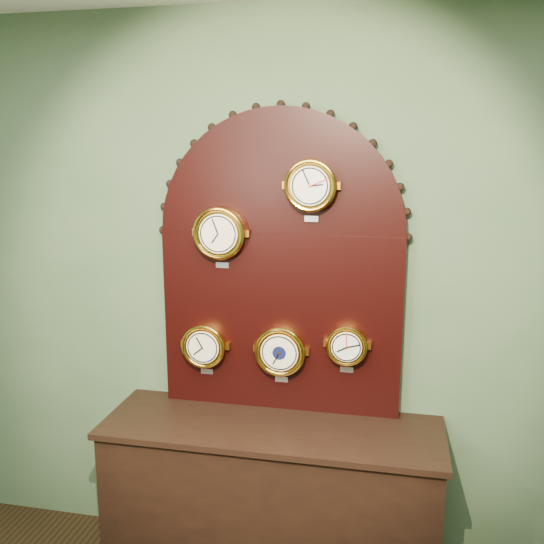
% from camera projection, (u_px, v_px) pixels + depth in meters
% --- Properties ---
extents(wall_back, '(4.00, 0.00, 4.00)m').
position_uv_depth(wall_back, '(282.00, 297.00, 3.00)').
color(wall_back, '#466243').
rests_on(wall_back, ground).
extents(shop_counter, '(1.60, 0.50, 0.80)m').
position_uv_depth(shop_counter, '(271.00, 505.00, 2.95)').
color(shop_counter, black).
rests_on(shop_counter, ground_plane).
extents(display_board, '(1.26, 0.06, 1.53)m').
position_uv_depth(display_board, '(280.00, 254.00, 2.91)').
color(display_board, black).
rests_on(display_board, shop_counter).
extents(roman_clock, '(0.26, 0.08, 0.31)m').
position_uv_depth(roman_clock, '(220.00, 233.00, 2.88)').
color(roman_clock, gold).
rests_on(roman_clock, display_board).
extents(arabic_clock, '(0.24, 0.08, 0.29)m').
position_uv_depth(arabic_clock, '(311.00, 186.00, 2.74)').
color(arabic_clock, gold).
rests_on(arabic_clock, display_board).
extents(hygrometer, '(0.23, 0.08, 0.28)m').
position_uv_depth(hygrometer, '(204.00, 346.00, 3.02)').
color(hygrometer, gold).
rests_on(hygrometer, display_board).
extents(barometer, '(0.25, 0.08, 0.30)m').
position_uv_depth(barometer, '(280.00, 351.00, 2.94)').
color(barometer, gold).
rests_on(barometer, display_board).
extents(tide_clock, '(0.20, 0.08, 0.25)m').
position_uv_depth(tide_clock, '(347.00, 345.00, 2.86)').
color(tide_clock, gold).
rests_on(tide_clock, display_board).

